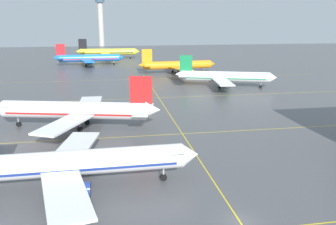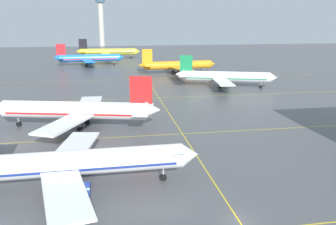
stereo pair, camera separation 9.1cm
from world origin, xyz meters
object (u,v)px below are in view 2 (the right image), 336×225
at_px(airliner_second_row, 76,110).
at_px(airliner_far_right_stand, 89,58).
at_px(airliner_far_left_stand, 177,65).
at_px(airliner_front_gate, 74,163).
at_px(control_tower, 101,18).
at_px(airliner_third_row, 224,77).
at_px(airliner_distant_taxiway, 108,52).

relative_size(airliner_second_row, airliner_far_right_stand, 1.04).
bearing_deg(airliner_far_left_stand, airliner_front_gate, -108.55).
xyz_separation_m(airliner_far_right_stand, control_tower, (4.78, 145.01, 21.32)).
height_order(airliner_front_gate, airliner_third_row, airliner_front_gate).
distance_m(airliner_second_row, airliner_far_right_stand, 114.76).
bearing_deg(airliner_second_row, airliner_far_left_stand, 63.70).
distance_m(airliner_second_row, airliner_far_left_stand, 87.21).
height_order(airliner_far_left_stand, control_tower, control_tower).
bearing_deg(airliner_far_left_stand, airliner_third_row, -73.47).
relative_size(airliner_far_right_stand, airliner_distant_taxiway, 0.93).
height_order(airliner_far_right_stand, airliner_distant_taxiway, airliner_distant_taxiway).
bearing_deg(airliner_third_row, control_tower, 102.34).
distance_m(airliner_front_gate, airliner_far_left_stand, 114.52).
xyz_separation_m(airliner_front_gate, airliner_far_left_stand, (36.43, 108.57, -0.05)).
distance_m(airliner_third_row, airliner_far_left_stand, 37.48).
height_order(airliner_far_left_stand, airliner_far_right_stand, airliner_far_right_stand).
height_order(airliner_second_row, airliner_far_right_stand, airliner_second_row).
bearing_deg(airliner_second_row, control_tower, 89.62).
height_order(airliner_front_gate, airliner_distant_taxiway, airliner_distant_taxiway).
xyz_separation_m(airliner_far_left_stand, control_tower, (-36.91, 181.55, 21.42)).
relative_size(airliner_second_row, control_tower, 0.88).
height_order(airliner_distant_taxiway, control_tower, control_tower).
xyz_separation_m(airliner_second_row, airliner_third_row, (49.31, 42.25, -0.24)).
xyz_separation_m(airliner_second_row, airliner_far_right_stand, (-3.05, 114.72, -0.19)).
bearing_deg(airliner_second_row, airliner_third_row, 40.59).
xyz_separation_m(airliner_second_row, control_tower, (1.73, 259.73, 21.13)).
bearing_deg(airliner_distant_taxiway, airliner_front_gate, -91.60).
bearing_deg(airliner_third_row, airliner_far_right_stand, 125.85).
distance_m(airliner_far_left_stand, control_tower, 186.50).
bearing_deg(control_tower, airliner_distant_taxiway, -87.23).
relative_size(airliner_second_row, airliner_distant_taxiway, 0.97).
distance_m(airliner_far_right_stand, airliner_distant_taxiway, 34.19).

